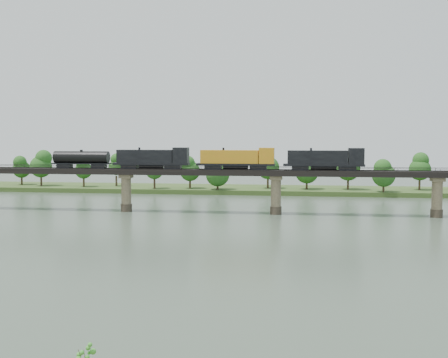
# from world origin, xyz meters

# --- Properties ---
(ground) EXTENTS (400.00, 400.00, 0.00)m
(ground) POSITION_xyz_m (0.00, 0.00, 0.00)
(ground) COLOR #384738
(ground) RESTS_ON ground
(far_bank) EXTENTS (300.00, 24.00, 1.60)m
(far_bank) POSITION_xyz_m (0.00, 85.00, 0.80)
(far_bank) COLOR #324B1E
(far_bank) RESTS_ON ground
(bridge) EXTENTS (236.00, 30.00, 11.50)m
(bridge) POSITION_xyz_m (0.00, 30.00, 5.46)
(bridge) COLOR #473A2D
(bridge) RESTS_ON ground
(bridge_superstructure) EXTENTS (220.00, 4.90, 0.75)m
(bridge_superstructure) POSITION_xyz_m (0.00, 30.00, 11.79)
(bridge_superstructure) COLOR black
(bridge_superstructure) RESTS_ON bridge
(far_treeline) EXTENTS (289.06, 17.54, 13.60)m
(far_treeline) POSITION_xyz_m (-8.21, 80.52, 8.83)
(far_treeline) COLOR #382619
(far_treeline) RESTS_ON far_bank
(freight_train) EXTENTS (82.62, 3.22, 5.69)m
(freight_train) POSITION_xyz_m (-17.81, 30.00, 14.22)
(freight_train) COLOR black
(freight_train) RESTS_ON bridge
(sapling) EXTENTS (1.04, 1.04, 2.45)m
(sapling) POSITION_xyz_m (-11.24, -72.00, 2.72)
(sapling) COLOR brown
(sapling) RESTS_ON near_bank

